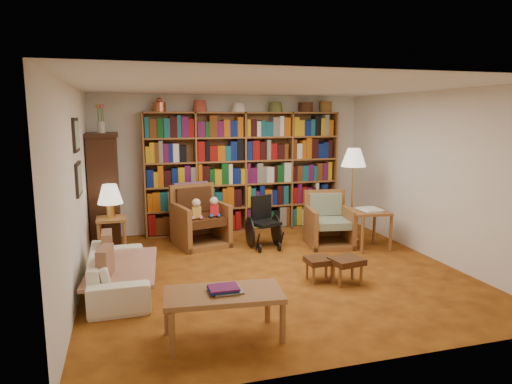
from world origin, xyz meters
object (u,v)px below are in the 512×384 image
object	(u,v)px
wheelchair	(263,224)
side_table_papers	(369,216)
armchair_sage	(327,224)
footstool_a	(320,262)
coffee_table	(223,298)
footstool_b	(347,263)
side_table_lamp	(112,228)
sofa	(118,271)
floor_lamp	(354,161)
armchair_leather	(200,220)

from	to	relation	value
wheelchair	side_table_papers	xyz separation A→B (m)	(1.61, -0.59, 0.15)
armchair_sage	wheelchair	world-z (taller)	armchair_sage
footstool_a	coffee_table	world-z (taller)	coffee_table
footstool_b	coffee_table	world-z (taller)	coffee_table
side_table_lamp	footstool_b	distance (m)	3.53
sofa	footstool_a	world-z (taller)	sofa
sofa	armchair_sage	xyz separation A→B (m)	(3.34, 1.19, 0.09)
armchair_sage	coffee_table	bearing A→B (deg)	-130.55
floor_lamp	coffee_table	size ratio (longest dim) A/B	1.35
coffee_table	armchair_sage	bearing A→B (deg)	49.45
side_table_lamp	coffee_table	bearing A→B (deg)	-69.99
side_table_papers	footstool_a	world-z (taller)	side_table_papers
wheelchair	floor_lamp	xyz separation A→B (m)	(1.57, -0.07, 0.99)
armchair_leather	footstool_b	world-z (taller)	armchair_leather
footstool_a	footstool_b	bearing A→B (deg)	-30.85
coffee_table	armchair_leather	bearing A→B (deg)	84.74
sofa	side_table_lamp	bearing A→B (deg)	3.27
armchair_leather	footstool_b	size ratio (longest dim) A/B	2.27
footstool_a	sofa	bearing A→B (deg)	171.47
floor_lamp	footstool_b	distance (m)	2.38
armchair_leather	side_table_papers	distance (m)	2.79
wheelchair	side_table_papers	size ratio (longest dim) A/B	1.27
armchair_sage	footstool_b	size ratio (longest dim) A/B	1.99
footstool_a	floor_lamp	bearing A→B (deg)	51.56
footstool_b	floor_lamp	bearing A→B (deg)	60.69
floor_lamp	armchair_sage	bearing A→B (deg)	-168.42
footstool_a	coffee_table	size ratio (longest dim) A/B	0.32
armchair_leather	footstool_a	size ratio (longest dim) A/B	2.69
wheelchair	footstool_b	size ratio (longest dim) A/B	1.88
sofa	side_table_papers	world-z (taller)	side_table_papers
sofa	floor_lamp	bearing A→B (deg)	-72.19
side_table_lamp	floor_lamp	size ratio (longest dim) A/B	0.39
sofa	armchair_leather	world-z (taller)	armchair_leather
armchair_leather	armchair_sage	bearing A→B (deg)	-16.99
armchair_leather	floor_lamp	world-z (taller)	floor_lamp
coffee_table	footstool_a	bearing A→B (deg)	37.57
side_table_lamp	floor_lamp	xyz separation A→B (m)	(3.95, -0.14, 0.91)
wheelchair	footstool_b	distance (m)	1.99
footstool_b	coffee_table	size ratio (longest dim) A/B	0.38
sofa	armchair_sage	distance (m)	3.54
floor_lamp	side_table_papers	xyz separation A→B (m)	(0.04, -0.52, -0.84)
wheelchair	side_table_papers	bearing A→B (deg)	-20.13
floor_lamp	footstool_b	size ratio (longest dim) A/B	3.58
sofa	footstool_b	xyz separation A→B (m)	(2.81, -0.55, 0.02)
footstool_b	side_table_papers	bearing A→B (deg)	51.03
armchair_sage	floor_lamp	distance (m)	1.16
side_table_papers	footstool_a	distance (m)	1.80
armchair_leather	armchair_sage	distance (m)	2.13
armchair_leather	wheelchair	xyz separation A→B (m)	(0.98, -0.45, -0.03)
side_table_papers	coffee_table	size ratio (longest dim) A/B	0.56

